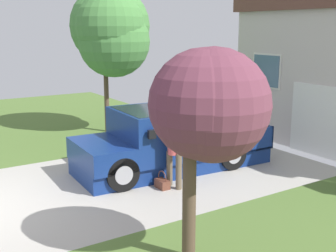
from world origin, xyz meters
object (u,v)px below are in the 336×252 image
object	(u,v)px
handbag	(162,183)
front_yard_tree	(209,106)
pickup_truck	(160,143)
neighbor_tree	(111,31)
person_with_hat	(174,148)

from	to	relation	value
handbag	front_yard_tree	size ratio (longest dim) A/B	0.12
pickup_truck	handbag	bearing A→B (deg)	153.60
pickup_truck	front_yard_tree	distance (m)	4.96
neighbor_tree	handbag	bearing A→B (deg)	-15.25
person_with_hat	front_yard_tree	xyz separation A→B (m)	(3.01, -1.38, 1.58)
pickup_truck	person_with_hat	world-z (taller)	pickup_truck
neighbor_tree	person_with_hat	bearing A→B (deg)	-12.56
front_yard_tree	neighbor_tree	xyz separation A→B (m)	(-8.98, 2.71, 1.04)
handbag	neighbor_tree	world-z (taller)	neighbor_tree
neighbor_tree	front_yard_tree	bearing A→B (deg)	-16.80
front_yard_tree	neighbor_tree	size ratio (longest dim) A/B	0.66
pickup_truck	person_with_hat	bearing A→B (deg)	165.92
person_with_hat	handbag	distance (m)	0.87
person_with_hat	handbag	xyz separation A→B (m)	(-0.09, -0.27, -0.82)
front_yard_tree	pickup_truck	bearing A→B (deg)	157.49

